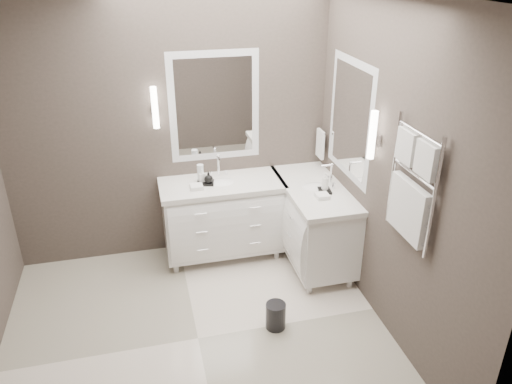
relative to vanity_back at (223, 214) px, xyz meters
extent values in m
cube|color=silver|center=(-0.45, -1.23, -0.49)|extent=(3.20, 3.00, 0.01)
cube|color=#473E39|center=(-0.45, 0.28, 0.86)|extent=(3.20, 0.01, 2.70)
cube|color=#473E39|center=(-0.45, -2.73, 0.86)|extent=(3.20, 0.01, 2.70)
cube|color=#473E39|center=(1.15, -1.23, 0.86)|extent=(0.01, 3.00, 2.70)
cube|color=white|center=(0.00, 0.00, -0.04)|extent=(1.20, 0.55, 0.70)
cube|color=white|center=(0.00, 0.00, 0.34)|extent=(1.24, 0.59, 0.05)
ellipsoid|color=white|center=(0.00, 0.00, 0.32)|extent=(0.36, 0.28, 0.12)
cylinder|color=white|center=(0.00, 0.16, 0.47)|extent=(0.02, 0.02, 0.22)
cube|color=white|center=(0.88, -0.33, -0.04)|extent=(0.55, 1.20, 0.70)
cube|color=white|center=(0.88, -0.33, 0.34)|extent=(0.59, 1.24, 0.05)
ellipsoid|color=white|center=(0.88, -0.33, 0.32)|extent=(0.36, 0.28, 0.12)
cylinder|color=white|center=(1.04, -0.33, 0.47)|extent=(0.02, 0.02, 0.22)
cube|color=white|center=(0.00, 0.26, 1.06)|extent=(0.90, 0.02, 1.10)
cube|color=white|center=(0.00, 0.26, 1.06)|extent=(0.77, 0.02, 0.96)
cube|color=white|center=(1.14, -0.43, 1.06)|extent=(0.02, 0.90, 1.10)
cube|color=white|center=(1.14, -0.43, 1.06)|extent=(0.02, 0.90, 0.96)
cube|color=white|center=(-0.58, 0.20, 1.06)|extent=(0.05, 0.05, 0.10)
cylinder|color=white|center=(-0.58, 0.20, 1.11)|extent=(0.06, 0.06, 0.40)
cube|color=white|center=(1.08, -1.01, 1.06)|extent=(0.05, 0.05, 0.10)
cylinder|color=white|center=(1.08, -1.01, 1.11)|extent=(0.06, 0.06, 0.40)
cylinder|color=white|center=(1.10, 0.13, 0.76)|extent=(0.02, 0.22, 0.02)
cube|color=white|center=(1.08, 0.13, 0.62)|extent=(0.03, 0.17, 0.30)
cylinder|color=white|center=(1.10, -1.90, 0.96)|extent=(0.03, 0.03, 0.90)
cylinder|color=white|center=(1.10, -1.35, 0.96)|extent=(0.03, 0.03, 0.90)
cube|color=white|center=(1.10, -1.76, 1.19)|extent=(0.06, 0.22, 0.24)
cube|color=white|center=(1.10, -1.50, 1.19)|extent=(0.06, 0.22, 0.24)
cube|color=white|center=(1.10, -1.63, 0.75)|extent=(0.06, 0.46, 0.42)
cylinder|color=black|center=(0.22, -1.24, -0.36)|extent=(0.17, 0.17, 0.24)
cube|color=black|center=(-0.16, 0.00, 0.38)|extent=(0.19, 0.16, 0.02)
cube|color=black|center=(0.92, -0.45, 0.38)|extent=(0.13, 0.16, 0.02)
cylinder|color=silver|center=(-0.20, 0.05, 0.46)|extent=(0.08, 0.08, 0.19)
imported|color=white|center=(-0.19, 0.02, 0.45)|extent=(0.07, 0.07, 0.13)
imported|color=black|center=(-0.13, -0.03, 0.44)|extent=(0.10, 0.10, 0.11)
imported|color=white|center=(0.92, -0.45, 0.47)|extent=(0.09, 0.09, 0.17)
camera|label=1|loc=(-0.75, -4.48, 2.46)|focal=35.00mm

